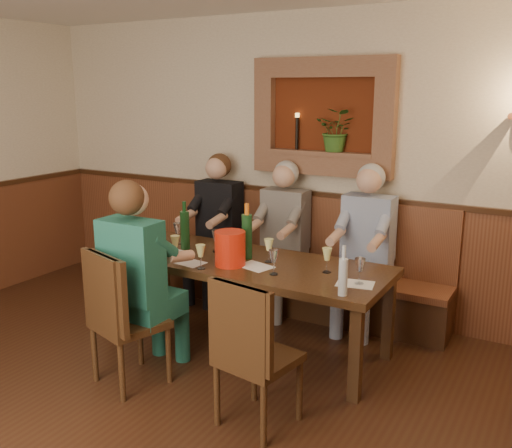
% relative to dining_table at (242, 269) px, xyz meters
% --- Properties ---
extents(room_shell, '(6.04, 6.04, 2.82)m').
position_rel_dining_table_xyz_m(room_shell, '(0.00, -1.85, 1.21)').
color(room_shell, '#C6B295').
rests_on(room_shell, ground).
extents(wainscoting, '(6.02, 6.02, 1.15)m').
position_rel_dining_table_xyz_m(wainscoting, '(0.00, -1.85, -0.09)').
color(wainscoting, brown).
rests_on(wainscoting, ground).
extents(wall_niche, '(1.36, 0.30, 1.06)m').
position_rel_dining_table_xyz_m(wall_niche, '(0.24, 1.09, 1.13)').
color(wall_niche, '#58200C').
rests_on(wall_niche, ground).
extents(dining_table, '(2.40, 0.90, 0.75)m').
position_rel_dining_table_xyz_m(dining_table, '(0.00, 0.00, 0.00)').
color(dining_table, black).
rests_on(dining_table, ground).
extents(bench, '(3.00, 0.45, 1.11)m').
position_rel_dining_table_xyz_m(bench, '(0.00, 0.94, -0.35)').
color(bench, '#381E0F').
rests_on(bench, ground).
extents(chair_near_left, '(0.56, 0.56, 1.02)m').
position_rel_dining_table_xyz_m(chair_near_left, '(-0.40, -0.94, -0.38)').
color(chair_near_left, black).
rests_on(chair_near_left, ground).
extents(chair_near_right, '(0.50, 0.50, 0.99)m').
position_rel_dining_table_xyz_m(chair_near_right, '(0.67, -0.94, -0.39)').
color(chair_near_right, black).
rests_on(chair_near_right, ground).
extents(person_bench_left, '(0.44, 0.54, 1.48)m').
position_rel_dining_table_xyz_m(person_bench_left, '(-0.83, 0.84, -0.06)').
color(person_bench_left, black).
rests_on(person_bench_left, ground).
extents(person_bench_mid, '(0.43, 0.53, 1.45)m').
position_rel_dining_table_xyz_m(person_bench_mid, '(-0.08, 0.84, -0.07)').
color(person_bench_mid, '#595552').
rests_on(person_bench_mid, ground).
extents(person_bench_right, '(0.44, 0.54, 1.48)m').
position_rel_dining_table_xyz_m(person_bench_right, '(0.74, 0.84, -0.06)').
color(person_bench_right, navy).
rests_on(person_bench_right, ground).
extents(person_chair_front, '(0.45, 0.55, 1.50)m').
position_rel_dining_table_xyz_m(person_chair_front, '(-0.39, -0.78, -0.05)').
color(person_chair_front, '#1A535E').
rests_on(person_chair_front, ground).
extents(spittoon_bucket, '(0.26, 0.26, 0.27)m').
position_rel_dining_table_xyz_m(spittoon_bucket, '(-0.01, -0.17, 0.21)').
color(spittoon_bucket, red).
rests_on(spittoon_bucket, dining_table).
extents(wine_bottle_green_a, '(0.10, 0.10, 0.46)m').
position_rel_dining_table_xyz_m(wine_bottle_green_a, '(0.01, 0.06, 0.27)').
color(wine_bottle_green_a, '#19471E').
rests_on(wine_bottle_green_a, dining_table).
extents(wine_bottle_green_b, '(0.08, 0.08, 0.42)m').
position_rel_dining_table_xyz_m(wine_bottle_green_b, '(-0.60, 0.04, 0.25)').
color(wine_bottle_green_b, '#19471E').
rests_on(wine_bottle_green_b, dining_table).
extents(water_bottle, '(0.08, 0.08, 0.34)m').
position_rel_dining_table_xyz_m(water_bottle, '(1.00, -0.36, 0.21)').
color(water_bottle, silver).
rests_on(water_bottle, dining_table).
extents(tasting_sheet_a, '(0.35, 0.26, 0.00)m').
position_rel_dining_table_xyz_m(tasting_sheet_a, '(-0.72, -0.12, 0.08)').
color(tasting_sheet_a, white).
rests_on(tasting_sheet_a, dining_table).
extents(tasting_sheet_b, '(0.31, 0.26, 0.00)m').
position_rel_dining_table_xyz_m(tasting_sheet_b, '(0.18, -0.10, 0.08)').
color(tasting_sheet_b, white).
rests_on(tasting_sheet_b, dining_table).
extents(tasting_sheet_c, '(0.29, 0.23, 0.00)m').
position_rel_dining_table_xyz_m(tasting_sheet_c, '(1.00, -0.10, 0.08)').
color(tasting_sheet_c, white).
rests_on(tasting_sheet_c, dining_table).
extents(tasting_sheet_d, '(0.27, 0.20, 0.00)m').
position_rel_dining_table_xyz_m(tasting_sheet_d, '(-0.33, -0.28, 0.08)').
color(tasting_sheet_d, white).
rests_on(tasting_sheet_d, dining_table).
extents(wine_glass_0, '(0.08, 0.08, 0.19)m').
position_rel_dining_table_xyz_m(wine_glass_0, '(-0.97, -0.15, 0.17)').
color(wine_glass_0, '#EAEF8F').
rests_on(wine_glass_0, dining_table).
extents(wine_glass_1, '(0.08, 0.08, 0.19)m').
position_rel_dining_table_xyz_m(wine_glass_1, '(-0.75, 0.13, 0.17)').
color(wine_glass_1, white).
rests_on(wine_glass_1, dining_table).
extents(wine_glass_2, '(0.08, 0.08, 0.19)m').
position_rel_dining_table_xyz_m(wine_glass_2, '(-0.49, -0.24, 0.17)').
color(wine_glass_2, '#EAEF8F').
rests_on(wine_glass_2, dining_table).
extents(wine_glass_3, '(0.08, 0.08, 0.19)m').
position_rel_dining_table_xyz_m(wine_glass_3, '(-0.31, 0.09, 0.17)').
color(wine_glass_3, white).
rests_on(wine_glass_3, dining_table).
extents(wine_glass_4, '(0.08, 0.08, 0.19)m').
position_rel_dining_table_xyz_m(wine_glass_4, '(0.03, -0.15, 0.17)').
color(wine_glass_4, '#EAEF8F').
rests_on(wine_glass_4, dining_table).
extents(wine_glass_5, '(0.08, 0.08, 0.19)m').
position_rel_dining_table_xyz_m(wine_glass_5, '(0.22, 0.05, 0.17)').
color(wine_glass_5, '#EAEF8F').
rests_on(wine_glass_5, dining_table).
extents(wine_glass_6, '(0.08, 0.08, 0.19)m').
position_rel_dining_table_xyz_m(wine_glass_6, '(0.40, -0.20, 0.17)').
color(wine_glass_6, white).
rests_on(wine_glass_6, dining_table).
extents(wine_glass_7, '(0.08, 0.08, 0.19)m').
position_rel_dining_table_xyz_m(wine_glass_7, '(0.72, 0.04, 0.17)').
color(wine_glass_7, '#EAEF8F').
rests_on(wine_glass_7, dining_table).
extents(wine_glass_8, '(0.08, 0.08, 0.19)m').
position_rel_dining_table_xyz_m(wine_glass_8, '(1.02, -0.09, 0.17)').
color(wine_glass_8, white).
rests_on(wine_glass_8, dining_table).
extents(wine_glass_9, '(0.08, 0.08, 0.19)m').
position_rel_dining_table_xyz_m(wine_glass_9, '(-0.16, -0.36, 0.17)').
color(wine_glass_9, '#EAEF8F').
rests_on(wine_glass_9, dining_table).
extents(wine_glass_10, '(0.08, 0.08, 0.19)m').
position_rel_dining_table_xyz_m(wine_glass_10, '(-0.80, -0.11, 0.17)').
color(wine_glass_10, white).
rests_on(wine_glass_10, dining_table).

